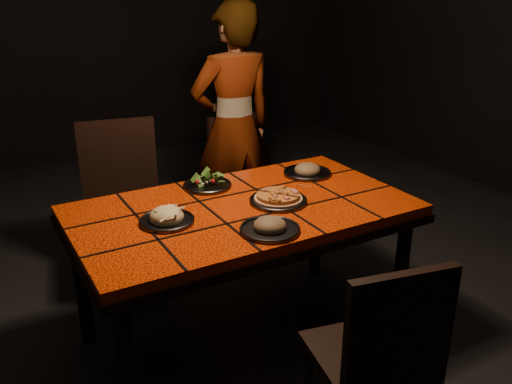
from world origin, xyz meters
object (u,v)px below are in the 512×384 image
chair_far_right (241,170)px  chair_near (380,352)px  plate_pizza (278,199)px  plate_pasta (167,218)px  dining_table (243,220)px  chair_far_left (123,195)px  diner (234,128)px

chair_far_right → chair_near: bearing=-105.5°
plate_pizza → plate_pasta: plate_pasta is taller
dining_table → chair_far_left: chair_far_left is taller
plate_pizza → dining_table: bearing=163.2°
chair_near → plate_pasta: size_ratio=3.61×
dining_table → plate_pizza: bearing=-16.8°
diner → plate_pasta: size_ratio=6.74×
chair_far_left → diner: 0.90m
plate_pizza → plate_pasta: 0.56m
dining_table → chair_near: bearing=-86.7°
chair_far_left → diner: bearing=23.0°
chair_near → chair_far_left: (-0.39, 1.81, 0.06)m
dining_table → diner: size_ratio=0.98×
chair_far_right → plate_pizza: chair_far_right is taller
dining_table → chair_far_right: 1.23m
diner → plate_pizza: size_ratio=5.06×
chair_far_right → plate_pizza: 1.23m
chair_near → chair_far_right: 2.08m
chair_near → plate_pizza: 0.93m
chair_near → dining_table: bearing=-75.4°
dining_table → plate_pasta: bearing=-179.2°
chair_far_left → plate_pizza: bearing=-50.5°
chair_near → chair_far_left: chair_far_left is taller
diner → chair_near: bearing=77.5°
chair_far_right → chair_far_left: bearing=-168.2°
dining_table → plate_pasta: (-0.39, -0.01, 0.10)m
chair_far_right → plate_pasta: bearing=-132.5°
dining_table → chair_far_left: (-0.34, 0.87, -0.10)m
plate_pizza → chair_far_right: bearing=70.6°
dining_table → diner: 1.18m
plate_pizza → chair_near: bearing=-97.5°
dining_table → chair_far_right: bearing=62.3°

